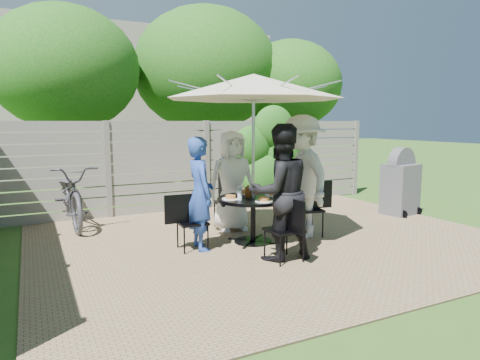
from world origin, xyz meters
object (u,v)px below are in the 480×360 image
chair_right (308,220)px  plate_front (264,200)px  person_left (200,194)px  bbq_grill (400,184)px  glass_back (240,191)px  glass_left (240,195)px  coffee_cup (253,191)px  glass_front (267,195)px  plate_right (274,194)px  chair_back (229,213)px  patio_table (253,211)px  person_front (280,193)px  chair_front (284,243)px  syrup_jug (248,192)px  umbrella (254,87)px  person_right (301,177)px  chair_left (192,234)px  person_back (232,181)px  bicycle (71,196)px  plate_back (243,192)px  plate_left (231,198)px

chair_right → plate_front: chair_right is taller
person_left → bbq_grill: person_left is taller
glass_back → bbq_grill: bbq_grill is taller
glass_left → coffee_cup: bearing=39.1°
glass_front → bbq_grill: size_ratio=0.10×
person_left → plate_right: bearing=-90.0°
chair_back → plate_right: size_ratio=3.58×
patio_table → person_front: bearing=-93.0°
chair_back → chair_front: 1.93m
plate_right → syrup_jug: size_ratio=1.62×
syrup_jug → bbq_grill: size_ratio=0.12×
plate_right → glass_front: (-0.27, -0.25, 0.05)m
umbrella → coffee_cup: bearing=62.6°
plate_right → syrup_jug: 0.43m
chair_back → person_right: (0.78, -1.01, 0.69)m
chair_left → plate_front: size_ratio=3.17×
glass_left → coffee_cup: 0.48m
patio_table → person_right: (0.83, -0.04, 0.48)m
patio_table → person_back: (0.04, 0.83, 0.35)m
chair_back → chair_left: 1.36m
chair_front → bbq_grill: (3.58, 1.44, 0.35)m
person_right → glass_back: size_ratio=13.81×
chair_back → syrup_jug: 1.04m
coffee_cup → bicycle: (-2.47, 2.11, -0.21)m
glass_back → bbq_grill: bearing=3.4°
chair_right → glass_back: size_ratio=6.37×
plate_front → chair_left: bearing=156.5°
person_back → plate_back: person_back is taller
chair_right → plate_front: size_ratio=3.43×
chair_front → chair_back: bearing=-6.3°
glass_back → bicycle: bicycle is taller
plate_back → bbq_grill: bbq_grill is taller
syrup_jug → bicycle: bearing=135.3°
plate_front → bicycle: 3.56m
glass_front → coffee_cup: bearing=87.6°
plate_right → person_front: bearing=-116.4°
glass_front → chair_right: bearing=13.7°
patio_table → chair_front: (-0.05, -0.96, -0.23)m
glass_left → glass_front: same height
chair_right → syrup_jug: chair_right is taller
chair_front → glass_back: (-0.04, 1.23, 0.51)m
chair_front → glass_front: 0.88m
chair_back → chair_right: size_ratio=1.05×
chair_left → person_front: 1.43m
person_right → glass_front: person_right is taller
plate_left → person_back: bearing=63.6°
person_right → glass_front: size_ratio=13.81×
umbrella → syrup_jug: bearing=137.2°
chair_left → chair_right: bearing=-0.5°
plate_left → glass_left: glass_left is taller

